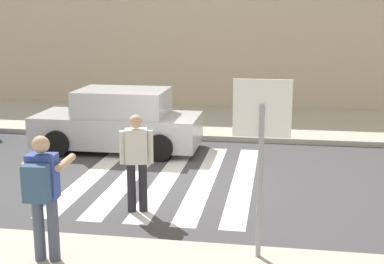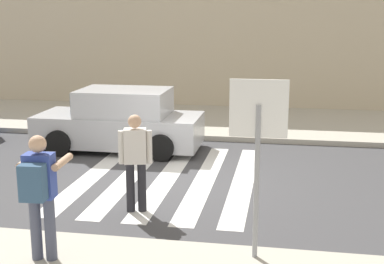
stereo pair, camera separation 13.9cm
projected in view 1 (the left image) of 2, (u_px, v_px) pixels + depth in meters
name	position (u px, v px, depth m)	size (l,w,h in m)	color
ground_plane	(165.00, 180.00, 11.10)	(120.00, 120.00, 0.00)	#424244
sidewalk_far	(205.00, 121.00, 16.86)	(60.00, 4.80, 0.14)	#B2AD9E
building_facade_far	(221.00, 26.00, 20.47)	(56.00, 4.00, 5.82)	beige
crosswalk_stripe_0	(95.00, 174.00, 11.54)	(0.44, 5.20, 0.01)	silver
crosswalk_stripe_1	(130.00, 176.00, 11.41)	(0.44, 5.20, 0.01)	silver
crosswalk_stripe_2	(167.00, 177.00, 11.29)	(0.44, 5.20, 0.01)	silver
crosswalk_stripe_3	(204.00, 179.00, 11.16)	(0.44, 5.20, 0.01)	silver
crosswalk_stripe_4	(243.00, 181.00, 11.04)	(0.44, 5.20, 0.01)	silver
stop_sign	(262.00, 130.00, 6.97)	(0.76, 0.08, 2.44)	gray
photographer_with_backpack	(43.00, 188.00, 6.99)	(0.62, 0.87, 1.72)	#474C60
pedestrian_crossing	(137.00, 158.00, 9.17)	(0.57, 0.32, 1.72)	#232328
parked_car_silver	(119.00, 122.00, 13.41)	(4.10, 1.92, 1.55)	#B7BABF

